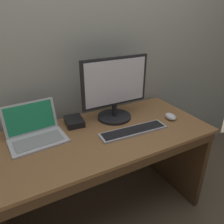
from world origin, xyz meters
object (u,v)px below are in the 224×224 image
at_px(laptop_silver, 35,132).
at_px(computer_mouse, 171,117).
at_px(external_drive_box, 74,121).
at_px(external_monitor, 115,91).
at_px(wired_keyboard, 133,131).

relative_size(laptop_silver, computer_mouse, 3.47).
relative_size(laptop_silver, external_drive_box, 2.25).
xyz_separation_m(external_monitor, computer_mouse, (0.36, -0.21, -0.20)).
xyz_separation_m(wired_keyboard, external_drive_box, (-0.32, 0.29, 0.01)).
bearing_deg(external_drive_box, computer_mouse, -21.78).
height_order(laptop_silver, computer_mouse, laptop_silver).
relative_size(external_monitor, wired_keyboard, 1.06).
distance_m(external_monitor, wired_keyboard, 0.32).
bearing_deg(external_monitor, laptop_silver, -179.06).
height_order(wired_keyboard, external_drive_box, external_drive_box).
bearing_deg(laptop_silver, computer_mouse, -11.95).
bearing_deg(wired_keyboard, computer_mouse, 4.28).
height_order(external_monitor, external_drive_box, external_monitor).
height_order(laptop_silver, external_monitor, external_monitor).
xyz_separation_m(external_monitor, wired_keyboard, (0.01, -0.23, -0.21)).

